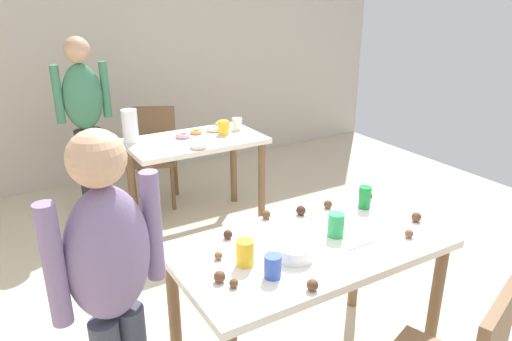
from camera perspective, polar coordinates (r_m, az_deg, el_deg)
wall_back at (r=5.07m, az=-16.44°, el=13.60°), size 6.40×0.10×2.60m
dining_table_near at (r=2.32m, az=6.41°, el=-10.77°), size 1.29×0.71×0.75m
dining_table_far at (r=3.88m, az=-7.25°, el=2.05°), size 1.07×0.62×0.75m
chair_far_table at (r=4.47m, az=-12.06°, el=2.51°), size 0.53×0.53×0.87m
person_girl_near at (r=1.84m, az=-16.85°, el=-13.04°), size 0.45×0.28×1.44m
person_adult_far at (r=4.21m, az=-19.85°, el=6.58°), size 0.45×0.22×1.53m
mixing_bowl at (r=2.13m, az=4.67°, el=-9.66°), size 0.17×0.17×0.06m
soda_can at (r=2.64m, az=12.91°, el=-3.16°), size 0.07×0.07×0.12m
fork_near at (r=2.28m, az=12.50°, el=-8.70°), size 0.17×0.02×0.01m
cup_near_0 at (r=2.32m, az=9.56°, el=-6.43°), size 0.08×0.08×0.12m
cup_near_1 at (r=2.06m, az=-1.32°, el=-9.82°), size 0.08×0.08×0.12m
cup_near_2 at (r=1.99m, az=2.01°, el=-11.42°), size 0.07×0.07×0.10m
cake_ball_0 at (r=2.40m, az=17.86°, el=-7.22°), size 0.04×0.04×0.04m
cake_ball_1 at (r=1.94m, az=-2.68°, el=-13.34°), size 0.04×0.04×0.04m
cake_ball_2 at (r=1.97m, az=-4.39°, el=-12.56°), size 0.05×0.05×0.05m
cake_ball_3 at (r=1.93m, az=6.78°, el=-13.47°), size 0.05×0.05×0.05m
cake_ball_4 at (r=2.47m, az=1.22°, el=-5.30°), size 0.05×0.05×0.05m
cake_ball_5 at (r=2.57m, az=18.66°, el=-5.31°), size 0.05×0.05×0.05m
cake_ball_6 at (r=2.12m, az=-4.53°, el=-10.14°), size 0.04×0.04×0.04m
cake_ball_7 at (r=2.14m, az=-1.29°, el=-9.59°), size 0.05×0.05×0.05m
cake_ball_8 at (r=2.52m, az=5.40°, el=-4.79°), size 0.05×0.05×0.05m
cake_ball_9 at (r=2.61m, az=8.61°, el=-4.03°), size 0.05×0.05×0.05m
cake_ball_10 at (r=2.75m, az=13.29°, el=-3.04°), size 0.05×0.05×0.05m
cake_ball_11 at (r=2.28m, az=-3.39°, el=-7.65°), size 0.04×0.04×0.04m
pitcher_far at (r=3.81m, az=-14.87°, el=5.17°), size 0.12×0.12×0.26m
cup_far_0 at (r=4.06m, az=-2.28°, el=5.61°), size 0.09×0.09×0.10m
cup_far_1 at (r=3.93m, az=-3.92°, el=5.16°), size 0.09×0.09×0.11m
donut_far_0 at (r=3.97m, az=-7.18°, el=4.60°), size 0.10×0.10×0.03m
donut_far_1 at (r=3.60m, az=-6.89°, el=2.99°), size 0.13×0.13×0.04m
donut_far_2 at (r=4.15m, az=-4.09°, el=5.48°), size 0.14×0.14×0.04m
donut_far_3 at (r=4.03m, az=-5.08°, el=4.98°), size 0.13×0.13×0.04m
donut_far_4 at (r=3.88m, az=-8.76°, el=4.16°), size 0.12×0.12×0.04m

